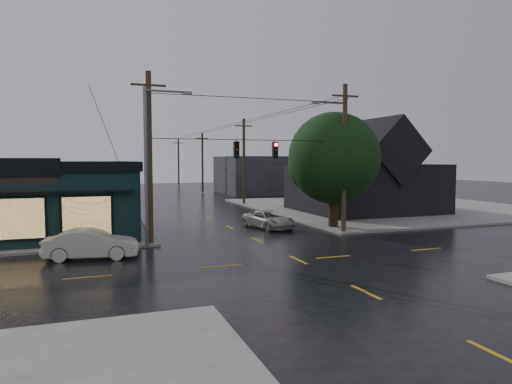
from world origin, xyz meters
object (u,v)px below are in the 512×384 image
object	(u,v)px
sedan_cream	(91,244)
suv_silver	(269,220)
corner_tree	(334,158)
utility_pole_nw	(151,246)
utility_pole_ne	(343,233)

from	to	relation	value
sedan_cream	suv_silver	size ratio (longest dim) A/B	0.99
suv_silver	sedan_cream	bearing A→B (deg)	-165.15
sedan_cream	suv_silver	bearing A→B (deg)	-52.92
corner_tree	suv_silver	distance (m)	6.57
utility_pole_nw	sedan_cream	xyz separation A→B (m)	(-3.31, -2.62, 0.76)
corner_tree	utility_pole_ne	xyz separation A→B (m)	(-0.50, -2.29, -5.17)
corner_tree	utility_pole_nw	world-z (taller)	corner_tree
utility_pole_ne	suv_silver	world-z (taller)	utility_pole_ne
sedan_cream	corner_tree	bearing A→B (deg)	-64.75
utility_pole_nw	corner_tree	bearing A→B (deg)	9.64
corner_tree	suv_silver	size ratio (longest dim) A/B	1.80
utility_pole_nw	sedan_cream	world-z (taller)	utility_pole_nw
corner_tree	utility_pole_nw	distance (m)	14.64
corner_tree	utility_pole_nw	xyz separation A→B (m)	(-13.50, -2.29, -5.17)
corner_tree	sedan_cream	xyz separation A→B (m)	(-16.81, -4.91, -4.41)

